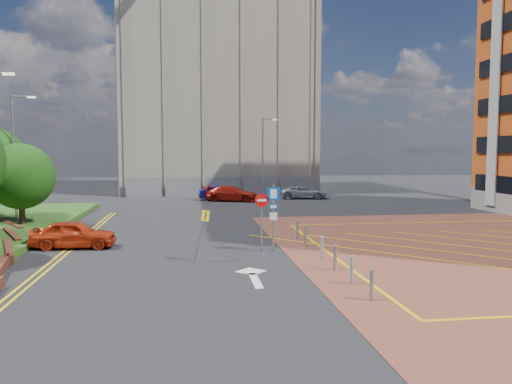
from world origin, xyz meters
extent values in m
plane|color=black|center=(0.00, 0.00, 0.00)|extent=(140.00, 140.00, 0.00)
cube|color=brown|center=(-11.60, 2.00, 0.20)|extent=(1.86, 4.43, 0.40)
cube|color=brown|center=(-12.80, 6.00, 0.20)|extent=(2.29, 4.27, 0.40)
cube|color=brown|center=(-14.20, 10.00, 0.20)|extent=(2.69, 4.06, 0.40)
cylinder|color=#3D2B1C|center=(-13.50, 10.00, 1.20)|extent=(0.36, 0.36, 1.80)
sphere|color=black|center=(-13.50, 10.00, 3.20)|extent=(4.00, 4.00, 4.00)
cube|color=silver|center=(-11.30, 2.00, 8.15)|extent=(0.50, 0.15, 0.12)
cylinder|color=#9EA0A8|center=(-14.50, 12.00, 4.30)|extent=(0.16, 0.16, 8.00)
cylinder|color=#9EA0A8|center=(-13.90, 12.00, 8.18)|extent=(1.20, 0.10, 0.10)
cube|color=silver|center=(-13.30, 12.00, 8.15)|extent=(0.50, 0.15, 0.12)
cylinder|color=#9EA0A8|center=(4.00, 28.00, 4.00)|extent=(0.16, 0.16, 8.00)
cylinder|color=#9EA0A8|center=(4.60, 28.00, 7.88)|extent=(1.20, 0.10, 0.10)
cube|color=silver|center=(5.20, 28.00, 7.85)|extent=(0.50, 0.15, 0.12)
cylinder|color=#9EA0A8|center=(0.50, 1.00, 1.60)|extent=(0.10, 0.10, 3.20)
cube|color=#0945A8|center=(0.50, 0.97, 2.75)|extent=(0.60, 0.04, 0.60)
cube|color=white|center=(0.50, 0.94, 2.75)|extent=(0.30, 0.02, 0.42)
cube|color=#0945A8|center=(0.50, 0.97, 2.15)|extent=(0.40, 0.04, 0.25)
cube|color=white|center=(0.50, 0.94, 2.15)|extent=(0.28, 0.02, 0.14)
cube|color=white|center=(0.50, 0.97, 1.70)|extent=(0.35, 0.04, 0.35)
cylinder|color=#9EA0A8|center=(-0.05, 1.00, 1.35)|extent=(0.08, 0.08, 2.70)
cylinder|color=red|center=(-0.05, 0.97, 2.45)|extent=(0.64, 0.04, 0.64)
cube|color=white|center=(-0.05, 0.94, 2.45)|extent=(0.44, 0.02, 0.10)
cylinder|color=#9EA0A8|center=(-2.93, -0.74, 1.10)|extent=(0.61, 0.08, 2.15)
cube|color=yellow|center=(-2.71, -0.77, 2.00)|extent=(0.41, 0.41, 0.55)
cylinder|color=#9EA0A8|center=(2.30, -7.00, 0.47)|extent=(0.14, 0.14, 0.90)
cylinder|color=black|center=(2.30, -5.00, 0.47)|extent=(0.14, 0.14, 0.90)
cylinder|color=#9EA0A8|center=(2.30, -3.00, 0.47)|extent=(0.14, 0.14, 0.90)
cylinder|color=black|center=(2.30, -1.00, 0.47)|extent=(0.14, 0.14, 0.90)
cylinder|color=#9EA0A8|center=(2.30, 2.00, 0.47)|extent=(0.14, 0.14, 0.90)
cylinder|color=black|center=(2.30, 4.00, 0.47)|extent=(0.14, 0.14, 0.90)
cube|color=#B8AB97|center=(0.00, 40.00, 11.00)|extent=(21.20, 19.20, 22.00)
cube|color=orange|center=(2.00, 42.00, 17.00)|extent=(0.90, 0.90, 34.00)
cube|color=gray|center=(1.00, 30.00, 1.00)|extent=(21.60, 0.06, 2.00)
imported|color=red|center=(-9.00, 3.25, 0.69)|extent=(4.06, 1.72, 1.37)
imported|color=navy|center=(-0.48, 26.26, 0.66)|extent=(4.02, 1.48, 1.32)
imported|color=#AF1A0F|center=(0.60, 24.79, 0.72)|extent=(5.34, 3.58, 1.44)
imported|color=#A5A6AD|center=(7.85, 26.28, 0.63)|extent=(4.84, 2.86, 1.26)
camera|label=1|loc=(-3.37, -21.78, 4.75)|focal=35.00mm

